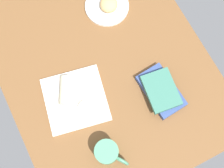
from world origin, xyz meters
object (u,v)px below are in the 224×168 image
Objects in this scene: round_plate at (107,6)px; breakfast_wrap at (66,91)px; book_stack at (161,91)px; scone_pastry at (109,4)px; sauce_cup at (85,107)px; coffee_mug at (107,153)px; square_plate at (76,100)px.

breakfast_wrap reaches higher than round_plate.
scone_pastry is at bearing 1.77° from book_stack.
scone_pastry is at bearing -38.41° from sauce_cup.
coffee_mug reaches higher than breakfast_wrap.
scone_pastry is 0.34× the size of square_plate.
scone_pastry is 1.54× the size of sauce_cup.
sauce_cup is 33.13cm from book_stack.
scone_pastry is 46.92cm from square_plate.
scone_pastry is at bearing -27.17° from coffee_mug.
book_stack is 1.70× the size of coffee_mug.
sauce_cup is at bearing 142.81° from round_plate.
sauce_cup is 0.42× the size of coffee_mug.
sauce_cup is at bearing 139.73° from breakfast_wrap.
book_stack reaches higher than sauce_cup.
coffee_mug reaches higher than sauce_cup.
square_plate is (-34.41, 32.41, 0.10)cm from round_plate.
round_plate is 3.62× the size of sauce_cup.
breakfast_wrap reaches higher than book_stack.
square_plate is 26.91cm from coffee_mug.
sauce_cup is at bearing -157.19° from square_plate.
square_plate is 6.10cm from sauce_cup.
book_stack is at bearing -177.70° from round_plate.
book_stack is (-13.56, -34.34, 2.01)cm from square_plate.
breakfast_wrap is 31.01cm from coffee_mug.
round_plate is 2.36× the size of scone_pastry.
breakfast_wrap is (9.61, 4.04, 1.72)cm from sauce_cup.
coffee_mug is (-26.47, -2.20, 4.32)cm from square_plate.
coffee_mug is at bearing 152.83° from scone_pastry.
coffee_mug is (-12.91, 32.14, 2.30)cm from book_stack.
square_plate is at bearing 139.73° from breakfast_wrap.
book_stack is (-17.83, -36.13, -1.61)cm from breakfast_wrap.
book_stack is (-8.22, -32.09, 0.11)cm from sauce_cup.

